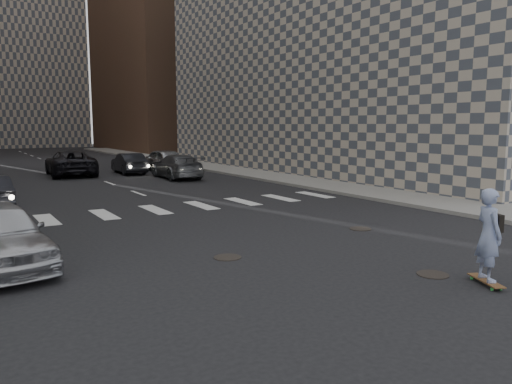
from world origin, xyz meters
TOP-DOWN VIEW (x-y plane):
  - ground at (0.00, 0.00)m, footprint 160.00×160.00m
  - sidewalk_right at (14.50, 20.00)m, footprint 13.00×80.00m
  - building_right at (18.49, 18.49)m, footprint 15.00×33.00m
  - tower_right at (20.00, 55.00)m, footprint 18.00×24.00m
  - manhole_a at (1.20, -2.50)m, footprint 0.70×0.70m
  - manhole_b at (-2.00, 1.20)m, footprint 0.70×0.70m
  - manhole_c at (3.30, 2.00)m, footprint 0.70×0.70m
  - skateboarder at (1.56, -3.55)m, footprint 0.71×1.04m
  - traffic_car_b at (4.35, 19.46)m, footprint 2.37×5.24m
  - traffic_car_c at (-0.94, 24.79)m, footprint 3.15×6.13m
  - traffic_car_d at (5.38, 24.66)m, footprint 2.46×4.93m
  - traffic_car_e at (2.74, 24.00)m, footprint 1.68×4.34m

SIDE VIEW (x-z plane):
  - ground at x=0.00m, z-range 0.00..0.00m
  - manhole_a at x=1.20m, z-range 0.00..0.02m
  - manhole_b at x=-2.00m, z-range 0.00..0.02m
  - manhole_c at x=3.30m, z-range 0.00..0.02m
  - sidewalk_right at x=14.50m, z-range 0.00..0.15m
  - traffic_car_e at x=2.74m, z-range 0.00..1.41m
  - traffic_car_b at x=4.35m, z-range 0.00..1.49m
  - traffic_car_d at x=5.38m, z-range 0.00..1.61m
  - traffic_car_c at x=-0.94m, z-range 0.00..1.65m
  - skateboarder at x=1.56m, z-range 0.05..2.09m
  - building_right at x=18.49m, z-range -0.02..21.98m
  - tower_right at x=20.00m, z-range 0.00..36.00m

